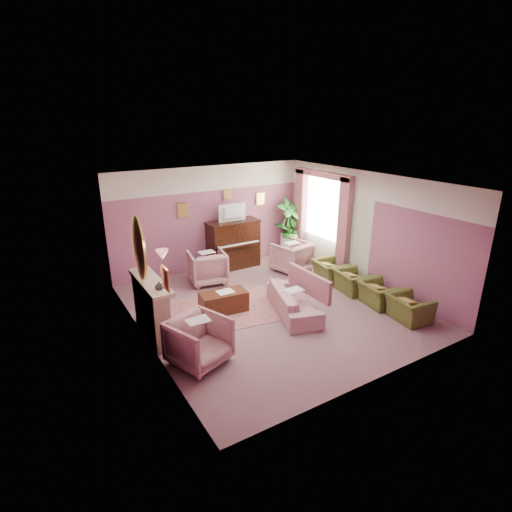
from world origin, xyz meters
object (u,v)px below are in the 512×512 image
sofa (294,297)px  floral_armchair_front (199,339)px  television (234,212)px  floral_armchair_left (207,265)px  olive_chair_a (410,305)px  piano (233,245)px  olive_chair_b (379,290)px  coffee_table (224,302)px  floral_armchair_right (292,255)px  olive_chair_d (330,268)px  side_table (289,245)px  olive_chair_c (353,278)px

sofa → floral_armchair_front: 2.57m
television → floral_armchair_left: bearing=-151.8°
olive_chair_a → piano: bearing=109.6°
olive_chair_b → television: bearing=113.7°
coffee_table → olive_chair_a: bearing=-37.0°
television → sofa: (-0.20, -3.05, -1.23)m
floral_armchair_right → olive_chair_d: bearing=-66.8°
piano → floral_armchair_right: piano is taller
floral_armchair_front → side_table: (4.56, 3.73, -0.11)m
floral_armchair_right → olive_chair_c: (0.45, -1.86, -0.11)m
olive_chair_d → olive_chair_a: bearing=-90.0°
sofa → olive_chair_c: (1.85, 0.13, -0.02)m
floral_armchair_left → side_table: bearing=11.3°
floral_armchair_front → olive_chair_a: size_ratio=1.13×
sofa → side_table: sofa is taller
olive_chair_b → olive_chair_c: (0.00, 0.82, 0.00)m
olive_chair_c → olive_chair_d: size_ratio=1.00×
floral_armchair_left → olive_chair_b: size_ratio=1.13×
sofa → olive_chair_a: size_ratio=2.28×
floral_armchair_right → floral_armchair_front: 4.70m
television → floral_armchair_front: bearing=-125.8°
sofa → piano: bearing=86.2°
television → side_table: bearing=0.3°
olive_chair_a → television: bearing=109.8°
sofa → olive_chair_d: (1.85, 0.95, -0.02)m
coffee_table → side_table: (3.35, 2.24, 0.12)m
piano → floral_armchair_left: (-1.09, -0.63, -0.19)m
sofa → olive_chair_a: 2.39m
piano → floral_armchair_left: 1.27m
piano → side_table: 1.90m
piano → coffee_table: bearing=-122.8°
olive_chair_d → side_table: olive_chair_d is taller
coffee_table → olive_chair_c: size_ratio=1.23×
sofa → olive_chair_c: sofa is taller
olive_chair_a → olive_chair_c: bearing=90.0°
olive_chair_a → side_table: size_ratio=1.16×
sofa → floral_armchair_left: floral_armchair_left is taller
floral_armchair_right → olive_chair_a: 3.53m
floral_armchair_left → television: bearing=28.2°
television → olive_chair_a: (1.64, -4.56, -1.25)m
television → olive_chair_a: size_ratio=0.99×
side_table → piano: bearing=178.8°
television → olive_chair_c: size_ratio=0.99×
floral_armchair_front → television: bearing=54.2°
coffee_table → olive_chair_a: 3.89m
floral_armchair_left → floral_armchair_front: bearing=-116.9°
sofa → olive_chair_a: sofa is taller
sofa → olive_chair_c: 1.85m
floral_armchair_front → side_table: 5.89m
olive_chair_b → coffee_table: bearing=154.0°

